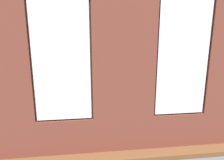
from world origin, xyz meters
name	(u,v)px	position (x,y,z in m)	size (l,w,h in m)	color
ground_plane	(110,109)	(0.00, 0.00, -0.05)	(6.39, 5.48, 0.10)	brown
brick_wall_with_windows	(124,70)	(0.00, 2.36, 1.63)	(5.79, 0.30, 3.34)	brown
white_wall_right	(7,57)	(2.85, 0.20, 1.67)	(0.10, 4.48, 3.34)	white
couch_by_window	(85,122)	(0.77, 1.71, 0.33)	(1.79, 0.87, 0.80)	black
couch_left	(185,101)	(-2.20, 0.64, 0.33)	(1.02, 1.84, 0.80)	black
coffee_table	(110,92)	(-0.07, -0.43, 0.38)	(1.49, 0.76, 0.43)	#A87547
cup_ceramic	(114,90)	(-0.18, -0.31, 0.48)	(0.09, 0.09, 0.10)	#33567F
candle_jar	(110,89)	(-0.07, -0.43, 0.48)	(0.08, 0.08, 0.10)	#B7333D
table_plant_small	(105,86)	(0.11, -0.52, 0.56)	(0.15, 0.15, 0.25)	#9E5638
remote_gray	(97,92)	(0.37, -0.31, 0.44)	(0.05, 0.17, 0.02)	#59595B
remote_black	(122,89)	(-0.48, -0.56, 0.44)	(0.05, 0.17, 0.02)	black
media_console	(23,105)	(2.55, 0.24, 0.29)	(1.18, 0.42, 0.57)	black
tv_flatscreen	(21,83)	(2.55, 0.23, 0.94)	(1.03, 0.20, 0.73)	black
potted_plant_foreground_right	(46,77)	(2.25, -1.68, 0.69)	(0.88, 0.98, 1.40)	#9E5638
potted_plant_corner_far_left	(215,109)	(-2.35, 1.81, 0.54)	(0.49, 0.49, 0.88)	#9E5638
potted_plant_between_couches	(142,94)	(-0.56, 1.67, 0.94)	(1.17, 1.09, 1.56)	brown
potted_plant_by_left_couch	(157,87)	(-1.80, -0.70, 0.43)	(0.36, 0.36, 0.63)	#47423D
potted_plant_corner_near_left	(161,73)	(-2.34, -1.73, 0.72)	(0.86, 0.89, 1.25)	gray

